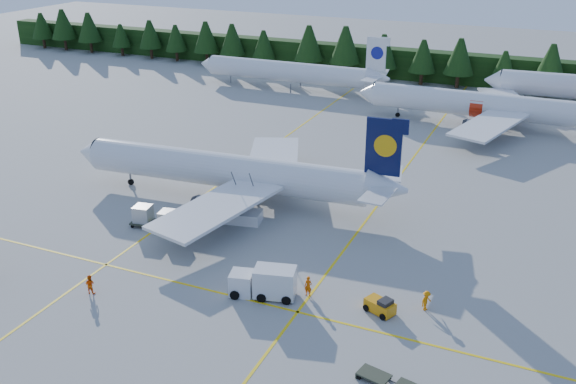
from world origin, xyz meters
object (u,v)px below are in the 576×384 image
at_px(airliner_navy, 219,170).
at_px(airstairs, 241,212).
at_px(service_truck, 263,282).
at_px(baggage_tug, 381,306).
at_px(airliner_red, 473,104).

relative_size(airliner_navy, airstairs, 5.85).
height_order(airstairs, service_truck, airstairs).
xyz_separation_m(service_truck, baggage_tug, (10.21, 1.57, -0.71)).
bearing_deg(airliner_red, airstairs, -110.94).
height_order(airliner_navy, airliner_red, airliner_navy).
bearing_deg(airliner_red, baggage_tug, -88.41).
height_order(airliner_red, airstairs, airliner_red).
xyz_separation_m(airliner_navy, airliner_red, (22.73, 41.54, -0.05)).
distance_m(service_truck, baggage_tug, 10.35).
bearing_deg(airliner_navy, service_truck, -55.22).
distance_m(airliner_navy, airstairs, 7.19).
bearing_deg(airliner_red, service_truck, -98.32).
distance_m(airstairs, baggage_tug, 22.27).
height_order(service_truck, baggage_tug, service_truck).
relative_size(airstairs, service_truck, 1.13).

